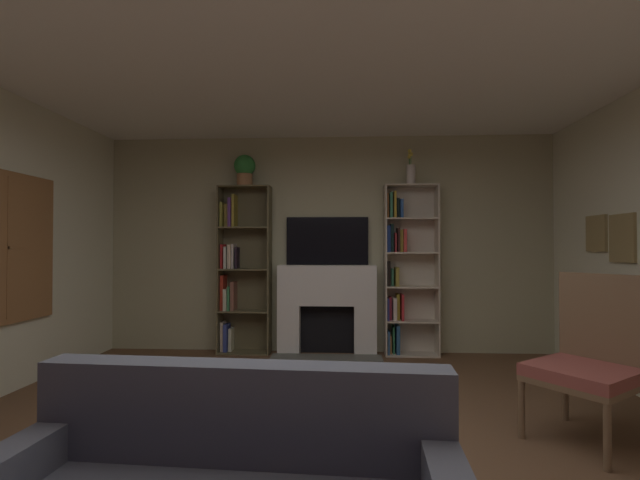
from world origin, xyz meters
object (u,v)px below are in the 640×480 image
at_px(bookshelf_left, 239,271).
at_px(vase_with_flowers, 411,172).
at_px(armchair, 590,358).
at_px(tv, 327,241).
at_px(fireplace, 327,306).
at_px(potted_plant, 245,169).
at_px(bookshelf_right, 404,269).

height_order(bookshelf_left, vase_with_flowers, vase_with_flowers).
bearing_deg(armchair, bookshelf_left, 142.11).
relative_size(tv, armchair, 0.91).
relative_size(fireplace, vase_with_flowers, 2.95).
height_order(fireplace, tv, tv).
height_order(vase_with_flowers, armchair, vase_with_flowers).
height_order(bookshelf_left, armchair, bookshelf_left).
bearing_deg(vase_with_flowers, bookshelf_left, 178.56).
height_order(bookshelf_left, potted_plant, potted_plant).
distance_m(tv, armchair, 3.17).
bearing_deg(fireplace, armchair, -50.49).
bearing_deg(bookshelf_right, armchair, -67.92).
xyz_separation_m(fireplace, vase_with_flowers, (1.03, -0.02, 1.65)).
relative_size(bookshelf_left, potted_plant, 5.32).
bearing_deg(potted_plant, fireplace, 1.05).
bearing_deg(bookshelf_right, vase_with_flowers, -33.51).
xyz_separation_m(tv, armchair, (1.90, -2.40, -0.84)).
height_order(tv, vase_with_flowers, vase_with_flowers).
distance_m(bookshelf_right, vase_with_flowers, 1.19).
xyz_separation_m(bookshelf_left, potted_plant, (0.08, -0.05, 1.27)).
distance_m(fireplace, vase_with_flowers, 1.94).
bearing_deg(fireplace, potted_plant, -178.95).
height_order(fireplace, armchair, armchair).
xyz_separation_m(vase_with_flowers, armchair, (0.87, -2.28, -1.68)).
relative_size(bookshelf_left, bookshelf_right, 1.00).
bearing_deg(fireplace, tv, 90.00).
relative_size(bookshelf_right, armchair, 1.85).
distance_m(fireplace, tv, 0.81).
xyz_separation_m(bookshelf_right, armchair, (0.95, -2.33, -0.49)).
height_order(tv, armchair, tv).
distance_m(tv, potted_plant, 1.37).
distance_m(bookshelf_right, potted_plant, 2.34).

